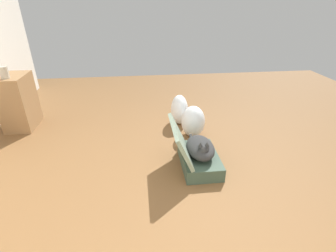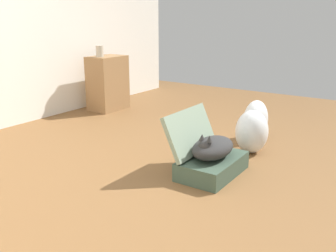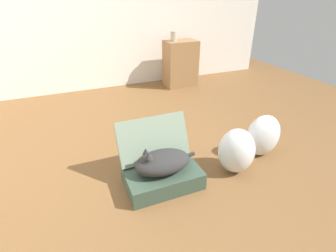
# 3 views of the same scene
# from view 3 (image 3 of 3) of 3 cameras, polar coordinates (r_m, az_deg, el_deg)

# --- Properties ---
(ground_plane) EXTENTS (7.68, 7.68, 0.00)m
(ground_plane) POSITION_cam_3_polar(r_m,az_deg,el_deg) (2.32, -13.11, -10.06)
(ground_plane) COLOR brown
(ground_plane) RESTS_ON ground
(suitcase_base) EXTENTS (0.59, 0.37, 0.14)m
(suitcase_base) POSITION_cam_3_polar(r_m,az_deg,el_deg) (2.10, -1.17, -11.28)
(suitcase_base) COLOR #384C3D
(suitcase_base) RESTS_ON ground
(suitcase_lid) EXTENTS (0.59, 0.19, 0.35)m
(suitcase_lid) POSITION_cam_3_polar(r_m,az_deg,el_deg) (2.12, -3.26, -2.87)
(suitcase_lid) COLOR gray
(suitcase_lid) RESTS_ON suitcase_base
(cat) EXTENTS (0.52, 0.28, 0.22)m
(cat) POSITION_cam_3_polar(r_m,az_deg,el_deg) (2.01, -1.43, -7.91)
(cat) COLOR #2D2D2D
(cat) RESTS_ON suitcase_base
(plastic_bag_white) EXTENTS (0.31, 0.29, 0.40)m
(plastic_bag_white) POSITION_cam_3_polar(r_m,az_deg,el_deg) (2.26, 14.85, -5.30)
(plastic_bag_white) COLOR silver
(plastic_bag_white) RESTS_ON ground
(plastic_bag_clear) EXTENTS (0.34, 0.23, 0.40)m
(plastic_bag_clear) POSITION_cam_3_polar(r_m,az_deg,el_deg) (2.55, 20.20, -2.00)
(plastic_bag_clear) COLOR silver
(plastic_bag_clear) RESTS_ON ground
(side_table) EXTENTS (0.49, 0.34, 0.71)m
(side_table) POSITION_cam_3_polar(r_m,az_deg,el_deg) (4.21, 2.76, 13.58)
(side_table) COLOR olive
(side_table) RESTS_ON ground
(vase_tall) EXTENTS (0.10, 0.10, 0.14)m
(vase_tall) POSITION_cam_3_polar(r_m,az_deg,el_deg) (4.08, 1.25, 19.21)
(vase_tall) COLOR #B7AD99
(vase_tall) RESTS_ON side_table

